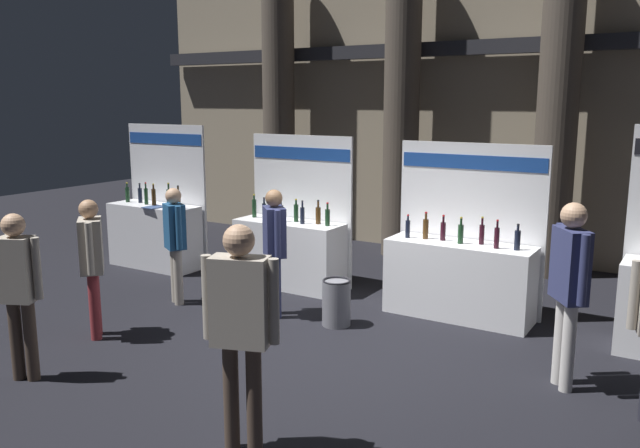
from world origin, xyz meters
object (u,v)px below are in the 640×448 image
(exhibitor_booth_0, at_px, (157,230))
(visitor_4, at_px, (18,284))
(visitor_0, at_px, (92,256))
(visitor_6, at_px, (241,317))
(visitor_3, at_px, (569,278))
(exhibitor_booth_2, at_px, (460,273))
(visitor_5, at_px, (175,237))
(trash_bin, at_px, (336,302))
(visitor_2, at_px, (274,242))
(exhibitor_booth_1, at_px, (291,248))

(exhibitor_booth_0, relative_size, visitor_4, 1.39)
(visitor_0, bearing_deg, visitor_6, 22.24)
(visitor_4, bearing_deg, visitor_3, 4.81)
(exhibitor_booth_2, distance_m, visitor_3, 2.23)
(visitor_0, relative_size, visitor_5, 1.03)
(exhibitor_booth_0, distance_m, visitor_6, 6.20)
(visitor_6, bearing_deg, trash_bin, -93.10)
(visitor_0, relative_size, visitor_2, 0.99)
(visitor_0, height_order, visitor_6, visitor_6)
(visitor_5, relative_size, visitor_6, 0.87)
(exhibitor_booth_1, relative_size, visitor_5, 1.40)
(exhibitor_booth_2, bearing_deg, exhibitor_booth_0, -178.03)
(exhibitor_booth_1, height_order, visitor_3, exhibitor_booth_1)
(visitor_3, bearing_deg, exhibitor_booth_1, 34.70)
(visitor_2, relative_size, visitor_6, 0.90)
(exhibitor_booth_1, distance_m, trash_bin, 1.86)
(visitor_0, xyz_separation_m, visitor_5, (-0.09, 1.45, -0.05))
(visitor_6, bearing_deg, visitor_2, -78.13)
(visitor_5, height_order, visitor_6, visitor_6)
(trash_bin, relative_size, visitor_5, 0.36)
(exhibitor_booth_1, relative_size, exhibitor_booth_2, 1.01)
(exhibitor_booth_2, bearing_deg, visitor_2, -148.93)
(exhibitor_booth_2, xyz_separation_m, visitor_4, (-3.02, -4.10, 0.41))
(visitor_3, xyz_separation_m, visitor_6, (-1.91, -2.53, 0.02))
(exhibitor_booth_1, xyz_separation_m, visitor_4, (-0.40, -4.13, 0.40))
(visitor_3, bearing_deg, visitor_6, 107.50)
(exhibitor_booth_1, distance_m, visitor_5, 1.77)
(exhibitor_booth_2, relative_size, visitor_5, 1.39)
(visitor_5, xyz_separation_m, visitor_6, (3.14, -2.53, 0.19))
(trash_bin, bearing_deg, visitor_6, -73.94)
(visitor_0, distance_m, visitor_4, 1.22)
(visitor_6, bearing_deg, visitor_3, -146.19)
(exhibitor_booth_0, bearing_deg, visitor_3, -10.99)
(visitor_6, bearing_deg, exhibitor_booth_2, -113.98)
(exhibitor_booth_0, bearing_deg, visitor_4, -61.15)
(trash_bin, bearing_deg, visitor_0, -140.39)
(visitor_0, bearing_deg, visitor_4, -30.78)
(exhibitor_booth_0, relative_size, trash_bin, 4.03)
(exhibitor_booth_0, xyz_separation_m, visitor_2, (3.15, -1.04, 0.36))
(trash_bin, bearing_deg, visitor_2, -172.93)
(trash_bin, bearing_deg, visitor_3, -7.76)
(exhibitor_booth_2, bearing_deg, visitor_0, -139.00)
(visitor_2, relative_size, visitor_5, 1.03)
(exhibitor_booth_0, bearing_deg, visitor_2, -18.29)
(exhibitor_booth_0, distance_m, exhibitor_booth_2, 5.18)
(visitor_0, bearing_deg, exhibitor_booth_0, 164.95)
(visitor_0, bearing_deg, trash_bin, 81.48)
(exhibitor_booth_0, distance_m, visitor_4, 4.50)
(trash_bin, distance_m, visitor_2, 1.10)
(visitor_2, bearing_deg, trash_bin, -128.54)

